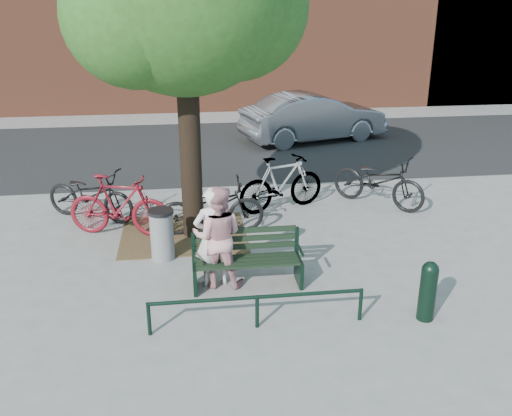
{
  "coord_description": "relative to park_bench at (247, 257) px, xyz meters",
  "views": [
    {
      "loc": [
        -0.91,
        -8.09,
        4.49
      ],
      "look_at": [
        0.27,
        1.0,
        0.96
      ],
      "focal_mm": 40.0,
      "sensor_mm": 36.0,
      "label": 1
    }
  ],
  "objects": [
    {
      "name": "dirt_pit",
      "position": [
        -1.0,
        2.12,
        -0.47
      ],
      "size": [
        2.4,
        2.0,
        0.02
      ],
      "primitive_type": "cube",
      "color": "brown",
      "rests_on": "ground"
    },
    {
      "name": "person_right",
      "position": [
        -0.45,
        0.05,
        0.36
      ],
      "size": [
        0.92,
        0.78,
        1.68
      ],
      "primitive_type": "imported",
      "rotation": [
        0.0,
        0.0,
        2.95
      ],
      "color": "#C5878C",
      "rests_on": "ground"
    },
    {
      "name": "road",
      "position": [
        0.0,
        8.42,
        -0.47
      ],
      "size": [
        40.0,
        7.0,
        0.01
      ],
      "primitive_type": "cube",
      "color": "black",
      "rests_on": "ground"
    },
    {
      "name": "bicycle_c",
      "position": [
        -0.44,
        2.15,
        0.06
      ],
      "size": [
        2.07,
        0.77,
        1.08
      ],
      "primitive_type": "imported",
      "rotation": [
        0.0,
        0.0,
        1.59
      ],
      "color": "black",
      "rests_on": "ground"
    },
    {
      "name": "bicycle_e",
      "position": [
        3.28,
        3.23,
        0.09
      ],
      "size": [
        2.07,
        2.04,
        1.13
      ],
      "primitive_type": "imported",
      "rotation": [
        0.0,
        0.0,
        0.8
      ],
      "color": "black",
      "rests_on": "ground"
    },
    {
      "name": "ground",
      "position": [
        0.0,
        -0.08,
        -0.48
      ],
      "size": [
        90.0,
        90.0,
        0.0
      ],
      "primitive_type": "plane",
      "color": "gray",
      "rests_on": "ground"
    },
    {
      "name": "bollard",
      "position": [
        2.45,
        -1.38,
        0.01
      ],
      "size": [
        0.24,
        0.24,
        0.91
      ],
      "color": "black",
      "rests_on": "ground"
    },
    {
      "name": "bicycle_a",
      "position": [
        -2.87,
        3.2,
        0.06
      ],
      "size": [
        2.14,
        1.59,
        1.08
      ],
      "primitive_type": "imported",
      "rotation": [
        0.0,
        0.0,
        1.08
      ],
      "color": "black",
      "rests_on": "ground"
    },
    {
      "name": "park_bench",
      "position": [
        0.0,
        0.0,
        0.0
      ],
      "size": [
        1.74,
        0.54,
        0.97
      ],
      "color": "black",
      "rests_on": "ground"
    },
    {
      "name": "person_left",
      "position": [
        -0.53,
        0.07,
        0.35
      ],
      "size": [
        0.66,
        0.49,
        1.66
      ],
      "primitive_type": "imported",
      "rotation": [
        0.0,
        0.0,
        3.31
      ],
      "color": "beige",
      "rests_on": "ground"
    },
    {
      "name": "guard_railing",
      "position": [
        0.0,
        -1.28,
        -0.08
      ],
      "size": [
        3.06,
        0.06,
        0.51
      ],
      "color": "black",
      "rests_on": "ground"
    },
    {
      "name": "litter_bin",
      "position": [
        -1.37,
        1.13,
        -0.01
      ],
      "size": [
        0.45,
        0.45,
        0.92
      ],
      "color": "gray",
      "rests_on": "ground"
    },
    {
      "name": "bicycle_b",
      "position": [
        -2.2,
        2.28,
        0.13
      ],
      "size": [
        2.12,
        1.1,
        1.22
      ],
      "primitive_type": "imported",
      "rotation": [
        0.0,
        0.0,
        1.3
      ],
      "color": "#5F0D16",
      "rests_on": "ground"
    },
    {
      "name": "parked_car",
      "position": [
        3.14,
        9.06,
        0.27
      ],
      "size": [
        4.79,
        2.75,
        1.49
      ],
      "primitive_type": "imported",
      "rotation": [
        0.0,
        0.0,
        1.85
      ],
      "color": "gray",
      "rests_on": "ground"
    },
    {
      "name": "bicycle_d",
      "position": [
        1.12,
        3.23,
        0.12
      ],
      "size": [
        2.08,
        1.2,
        1.21
      ],
      "primitive_type": "imported",
      "rotation": [
        0.0,
        0.0,
        1.91
      ],
      "color": "gray",
      "rests_on": "ground"
    }
  ]
}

